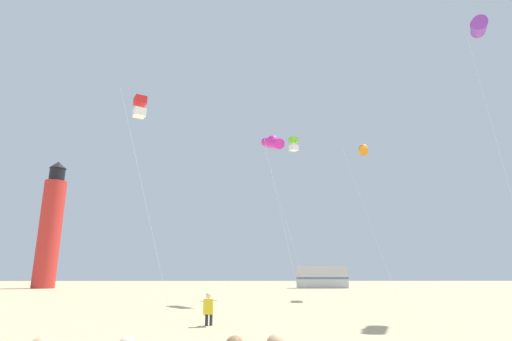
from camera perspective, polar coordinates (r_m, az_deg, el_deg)
The scene contains 8 objects.
kite_flyer_standing at distance 15.16m, azimuth -6.80°, elevation -18.94°, with size 0.34×0.51×1.16m.
kite_box_lime at distance 33.32m, azimuth 5.37°, elevation 3.73°, with size 3.17×3.04×12.81m.
kite_box_scarlet at distance 22.66m, azimuth -16.25°, elevation 8.68°, with size 2.66×2.66×11.11m.
kite_tube_magenta at distance 27.34m, azimuth 2.38°, elevation 4.03°, with size 2.34×2.85×11.21m.
kite_tube_orange at distance 33.22m, azimuth 15.07°, elevation 2.83°, with size 3.14×3.33×12.13m.
kite_tube_violet at distance 23.81m, azimuth 29.20°, elevation 17.52°, with size 1.86×2.51×14.42m.
lighthouse_distant at distance 59.90m, azimuth -27.28°, elevation -7.15°, with size 2.80×2.80×16.80m.
rv_van_silver at distance 54.59m, azimuth 9.38°, elevation -14.78°, with size 6.47×2.43×2.80m.
Camera 1 is at (0.88, -7.08, 1.81)m, focal length 28.03 mm.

